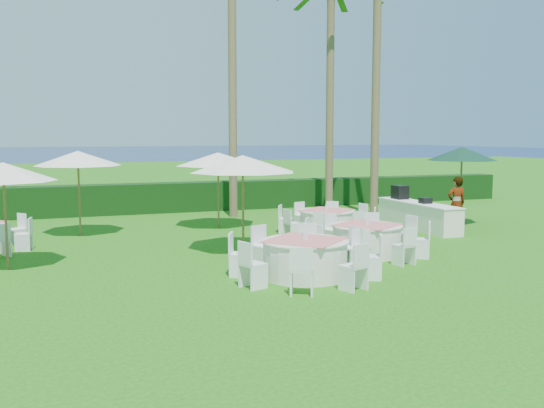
{
  "coord_description": "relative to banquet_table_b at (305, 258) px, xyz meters",
  "views": [
    {
      "loc": [
        -3.88,
        -12.75,
        3.15
      ],
      "look_at": [
        1.85,
        2.48,
        1.3
      ],
      "focal_mm": 40.0,
      "sensor_mm": 36.0,
      "label": 1
    }
  ],
  "objects": [
    {
      "name": "ground",
      "position": [
        -1.46,
        0.63,
        -0.45
      ],
      "size": [
        120.0,
        120.0,
        0.0
      ],
      "primitive_type": "plane",
      "color": "#166010",
      "rests_on": "ground"
    },
    {
      "name": "hedge",
      "position": [
        -1.46,
        12.63,
        0.15
      ],
      "size": [
        34.0,
        1.0,
        1.2
      ],
      "primitive_type": "cube",
      "color": "black",
      "rests_on": "ground"
    },
    {
      "name": "ocean",
      "position": [
        -1.46,
        102.63,
        -0.45
      ],
      "size": [
        260.0,
        260.0,
        0.0
      ],
      "primitive_type": "plane",
      "color": "#060D45",
      "rests_on": "ground"
    },
    {
      "name": "banquet_table_b",
      "position": [
        0.0,
        0.0,
        0.0
      ],
      "size": [
        3.34,
        3.34,
        1.02
      ],
      "color": "silver",
      "rests_on": "ground"
    },
    {
      "name": "banquet_table_c",
      "position": [
        2.53,
        1.72,
        -0.02
      ],
      "size": [
        3.26,
        3.26,
        0.98
      ],
      "color": "silver",
      "rests_on": "ground"
    },
    {
      "name": "banquet_table_f",
      "position": [
        3.03,
        5.18,
        -0.04
      ],
      "size": [
        3.1,
        3.1,
        0.94
      ],
      "color": "silver",
      "rests_on": "ground"
    },
    {
      "name": "umbrella_a",
      "position": [
        -6.24,
        3.19,
        1.86
      ],
      "size": [
        2.4,
        2.4,
        2.53
      ],
      "color": "brown",
      "rests_on": "ground"
    },
    {
      "name": "umbrella_b",
      "position": [
        -0.39,
        3.25,
        1.94
      ],
      "size": [
        2.9,
        2.9,
        2.62
      ],
      "color": "brown",
      "rests_on": "ground"
    },
    {
      "name": "umbrella_c",
      "position": [
        -4.36,
        7.68,
        1.99
      ],
      "size": [
        2.66,
        2.66,
        2.67
      ],
      "color": "brown",
      "rests_on": "ground"
    },
    {
      "name": "umbrella_d",
      "position": [
        0.18,
        7.76,
        1.9
      ],
      "size": [
        2.91,
        2.91,
        2.57
      ],
      "color": "brown",
      "rests_on": "ground"
    },
    {
      "name": "umbrella_green",
      "position": [
        8.28,
        5.31,
        2.06
      ],
      "size": [
        2.39,
        2.39,
        2.75
      ],
      "color": "brown",
      "rests_on": "ground"
    },
    {
      "name": "buffet_table",
      "position": [
        6.42,
        5.15,
        0.04
      ],
      "size": [
        0.83,
        3.89,
        1.38
      ],
      "color": "silver",
      "rests_on": "ground"
    },
    {
      "name": "staff_person",
      "position": [
        7.44,
        4.44,
        0.45
      ],
      "size": [
        0.7,
        0.5,
        1.79
      ],
      "primitive_type": "imported",
      "rotation": [
        0.0,
        0.0,
        3.02
      ],
      "color": "gray",
      "rests_on": "ground"
    },
    {
      "name": "palm_c",
      "position": [
        1.48,
        10.27,
        6.55
      ],
      "size": [
        4.4,
        4.1,
        13.0
      ],
      "color": "brown",
      "rests_on": "ground"
    },
    {
      "name": "palm_d",
      "position": [
        5.75,
        10.61,
        4.77
      ],
      "size": [
        4.36,
        4.27,
        9.5
      ],
      "color": "brown",
      "rests_on": "ground"
    },
    {
      "name": "palm_e",
      "position": [
        6.88,
        8.86,
        5.11
      ],
      "size": [
        4.38,
        4.23,
        10.17
      ],
      "color": "brown",
      "rests_on": "ground"
    }
  ]
}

